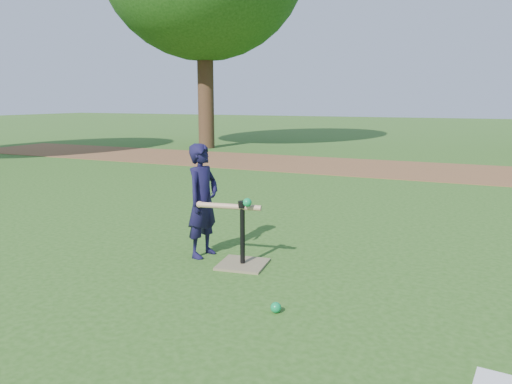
% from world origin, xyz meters
% --- Properties ---
extents(ground, '(80.00, 80.00, 0.00)m').
position_xyz_m(ground, '(0.00, 0.00, 0.00)').
color(ground, '#285116').
rests_on(ground, ground).
extents(dirt_strip, '(24.00, 3.00, 0.01)m').
position_xyz_m(dirt_strip, '(0.00, 7.50, 0.01)').
color(dirt_strip, brown).
rests_on(dirt_strip, ground).
extents(child, '(0.30, 0.43, 1.12)m').
position_xyz_m(child, '(-0.39, 0.35, 0.56)').
color(child, black).
rests_on(child, ground).
extents(wiffle_ball_ground, '(0.08, 0.08, 0.08)m').
position_xyz_m(wiffle_ball_ground, '(0.78, -0.60, 0.04)').
color(wiffle_ball_ground, '#0C8B46').
rests_on(wiffle_ball_ground, ground).
extents(clipboard, '(0.32, 0.26, 0.01)m').
position_xyz_m(clipboard, '(2.27, -0.95, 0.01)').
color(clipboard, silver).
rests_on(clipboard, ground).
extents(batting_tee, '(0.49, 0.49, 0.61)m').
position_xyz_m(batting_tee, '(0.09, 0.24, 0.11)').
color(batting_tee, '#7F7150').
rests_on(batting_tee, ground).
extents(swing_action, '(0.63, 0.15, 0.13)m').
position_xyz_m(swing_action, '(-0.02, 0.21, 0.57)').
color(swing_action, tan).
rests_on(swing_action, ground).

